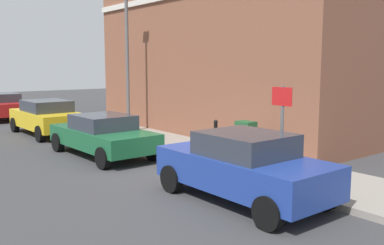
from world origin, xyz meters
The scene contains 11 objects.
ground centered at (0.00, 0.00, 0.00)m, with size 80.00×80.00×0.00m, color #38383A.
sidewalk centered at (1.88, 6.00, 0.07)m, with size 2.64×30.00×0.15m, color gray.
corner_building centered at (6.35, 4.41, 4.44)m, with size 6.41×12.83×8.87m.
car_blue centered at (-0.47, -2.69, 0.78)m, with size 1.90×4.04×1.51m.
car_green centered at (-0.73, 3.41, 0.70)m, with size 2.01×4.37×1.35m.
car_yellow centered at (-0.63, 8.77, 0.77)m, with size 1.98×4.28×1.46m.
car_red centered at (-0.72, 15.30, 0.75)m, with size 1.89×4.08×1.42m.
utility_cabinet centered at (2.01, -0.34, 0.68)m, with size 0.46×0.61×1.15m.
bollard_near_cabinet centered at (2.11, 1.11, 0.70)m, with size 0.14×0.14×1.04m.
street_sign centered at (0.99, -2.50, 1.66)m, with size 0.08×0.60×2.30m.
lamppost centered at (2.02, 6.52, 3.30)m, with size 0.20×0.44×5.72m.
Camera 1 is at (-6.89, -8.96, 2.93)m, focal length 39.58 mm.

